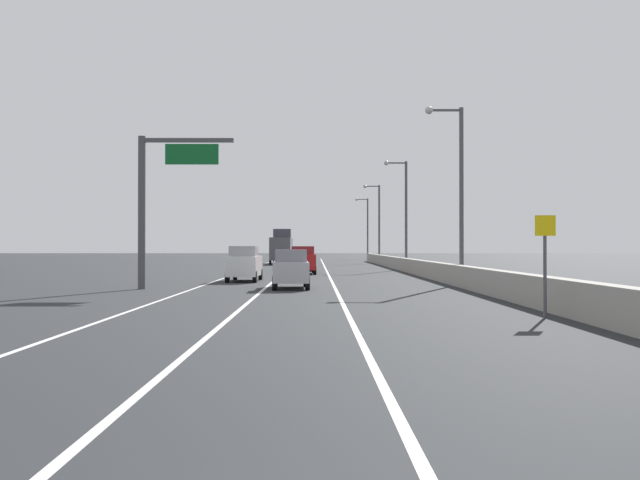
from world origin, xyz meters
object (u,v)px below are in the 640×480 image
(speed_advisory_sign, at_px, (545,258))
(box_truck, at_px, (282,248))
(lamp_post_right_third, at_px, (403,207))
(lamp_post_right_fourth, at_px, (377,218))
(lamp_post_right_fifth, at_px, (366,224))
(car_red_1, at_px, (303,260))
(lamp_post_right_second, at_px, (457,182))
(car_white_3, at_px, (244,264))
(car_silver_2, at_px, (291,269))
(overhead_sign_gantry, at_px, (157,193))
(car_gray_0, at_px, (301,260))

(speed_advisory_sign, distance_m, box_truck, 67.46)
(lamp_post_right_third, distance_m, lamp_post_right_fourth, 25.85)
(lamp_post_right_fifth, bearing_deg, car_red_1, -98.35)
(lamp_post_right_second, height_order, car_white_3, lamp_post_right_second)
(lamp_post_right_third, height_order, lamp_post_right_fifth, same)
(lamp_post_right_second, distance_m, car_silver_2, 11.08)
(overhead_sign_gantry, xyz_separation_m, car_red_1, (6.83, 19.75, -3.68))
(car_gray_0, bearing_deg, lamp_post_right_fourth, 73.04)
(car_silver_2, bearing_deg, overhead_sign_gantry, -175.75)
(speed_advisory_sign, height_order, car_silver_2, speed_advisory_sign)
(overhead_sign_gantry, height_order, car_white_3, overhead_sign_gantry)
(lamp_post_right_second, relative_size, car_white_3, 2.11)
(overhead_sign_gantry, distance_m, car_red_1, 21.22)
(car_gray_0, bearing_deg, overhead_sign_gantry, -103.76)
(car_red_1, height_order, car_silver_2, car_red_1)
(car_red_1, bearing_deg, lamp_post_right_fourth, 76.55)
(lamp_post_right_second, height_order, lamp_post_right_third, same)
(car_silver_2, relative_size, box_truck, 0.45)
(car_red_1, distance_m, box_truck, 32.38)
(overhead_sign_gantry, bearing_deg, lamp_post_right_third, 62.71)
(lamp_post_right_second, xyz_separation_m, box_truck, (-11.86, 47.25, -3.76))
(car_red_1, bearing_deg, speed_advisory_sign, -77.48)
(lamp_post_right_third, xyz_separation_m, lamp_post_right_fifth, (0.24, 51.71, 0.00))
(overhead_sign_gantry, xyz_separation_m, speed_advisory_sign, (14.46, -14.63, -2.96))
(lamp_post_right_fourth, relative_size, car_white_3, 2.11)
(car_white_3, relative_size, box_truck, 0.50)
(speed_advisory_sign, relative_size, box_truck, 0.32)
(lamp_post_right_second, xyz_separation_m, car_white_3, (-12.11, 3.34, -4.64))
(speed_advisory_sign, relative_size, car_white_3, 0.64)
(speed_advisory_sign, relative_size, lamp_post_right_fifth, 0.30)
(lamp_post_right_fifth, relative_size, car_white_3, 2.11)
(speed_advisory_sign, xyz_separation_m, car_red_1, (-7.64, 34.38, -0.72))
(overhead_sign_gantry, bearing_deg, car_white_3, 66.39)
(car_red_1, bearing_deg, lamp_post_right_second, -59.63)
(lamp_post_right_fourth, xyz_separation_m, car_white_3, (-12.07, -48.37, -4.64))
(car_red_1, bearing_deg, car_gray_0, 92.14)
(lamp_post_right_fourth, distance_m, car_gray_0, 31.33)
(lamp_post_right_fourth, bearing_deg, car_white_3, -104.02)
(lamp_post_right_third, relative_size, car_red_1, 2.18)
(overhead_sign_gantry, bearing_deg, box_truck, 85.85)
(lamp_post_right_fourth, height_order, lamp_post_right_fifth, same)
(car_gray_0, bearing_deg, speed_advisory_sign, -79.21)
(car_white_3, bearing_deg, car_silver_2, -68.24)
(lamp_post_right_third, distance_m, car_gray_0, 11.02)
(lamp_post_right_third, xyz_separation_m, box_truck, (-12.00, 21.39, -3.76))
(lamp_post_right_third, bearing_deg, speed_advisory_sign, -91.66)
(overhead_sign_gantry, distance_m, lamp_post_right_third, 34.42)
(car_white_3, bearing_deg, speed_advisory_sign, -64.27)
(speed_advisory_sign, distance_m, lamp_post_right_second, 19.79)
(lamp_post_right_fifth, height_order, car_silver_2, lamp_post_right_fifth)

